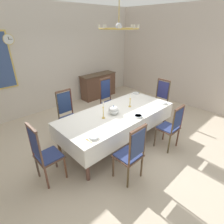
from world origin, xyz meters
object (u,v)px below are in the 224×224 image
chair_north_a (68,114)px  candlestick_west (103,112)px  bowl_far_right (138,116)px  chandelier (119,28)px  spoon_primary (88,140)px  sideboard (98,86)px  chair_north_b (108,99)px  spoon_secondary (138,92)px  chair_south_a (131,153)px  bowl_near_left (94,137)px  chair_south_b (171,126)px  bowl_far_left (164,103)px  soup_tureen (114,110)px  dining_table (117,115)px  candlestick_east (130,102)px  bowl_near_right (136,93)px  chair_head_west (44,153)px  chair_head_east (160,99)px  mounted_clock (8,39)px

chair_north_a → candlestick_west: chair_north_a is taller
bowl_far_right → chandelier: (-0.15, 0.48, 1.73)m
spoon_primary → sideboard: (2.78, 3.04, -0.33)m
chair_north_b → spoon_secondary: chair_north_b is taller
chair_south_a → sideboard: (2.31, 3.64, -0.14)m
bowl_near_left → candlestick_west: bearing=35.6°
sideboard → chair_south_b: bearing=75.3°
bowl_near_left → bowl_far_left: (2.24, -0.03, 0.00)m
chair_south_b → soup_tureen: size_ratio=4.38×
dining_table → candlestick_west: candlestick_west is taller
spoon_secondary → sideboard: bearing=100.4°
candlestick_east → spoon_secondary: (0.94, 0.50, -0.13)m
candlestick_west → bowl_near_right: size_ratio=2.15×
chair_head_west → bowl_near_right: chair_head_west is taller
chair_north_a → chair_head_west: (-1.09, -1.02, -0.00)m
chair_north_b → spoon_primary: chair_north_b is taller
sideboard → bowl_near_right: bearing=80.2°
chair_south_b → spoon_primary: chair_south_b is taller
sideboard → chair_head_east: bearing=93.9°
chair_north_a → spoon_secondary: bearing=165.8°
soup_tureen → bowl_far_right: size_ratio=1.38×
spoon_secondary → sideboard: (0.25, 2.13, -0.33)m
dining_table → spoon_primary: spoon_primary is taller
mounted_clock → chandelier: size_ratio=0.35×
spoon_secondary → mounted_clock: 3.74m
chair_south_b → chair_north_b: 2.04m
bowl_near_right → sideboard: size_ratio=0.12×
chair_south_a → bowl_far_right: 1.02m
bowl_near_right → bowl_far_right: (-1.09, -0.96, -0.00)m
chair_head_east → bowl_far_right: (-1.64, -0.48, 0.21)m
chair_south_b → candlestick_east: candlestick_east is taller
chair_head_west → soup_tureen: 1.69m
chair_head_east → candlestick_west: size_ratio=3.09×
sideboard → mounted_clock: mounted_clock is taller
dining_table → soup_tureen: 0.21m
dining_table → spoon_secondary: size_ratio=15.98×
chair_north_b → bowl_near_right: bearing=136.5°
chair_north_a → chandelier: bearing=124.2°
chair_south_a → candlestick_east: bearing=42.2°
candlestick_west → bowl_far_left: 1.69m
chair_head_east → bowl_near_right: (-0.55, 0.47, 0.21)m
chandelier → spoon_secondary: bearing=20.1°
chair_north_a → chair_south_b: 2.45m
chair_north_b → bowl_far_right: (-0.51, -1.51, 0.18)m
chair_north_a → chair_south_b: (1.35, -2.04, -0.04)m
soup_tureen → bowl_far_right: soup_tureen is taller
chair_south_b → sideboard: bearing=75.3°
chair_north_b → bowl_far_left: chair_north_b is taller
candlestick_east → sideboard: size_ratio=0.23×
bowl_far_right → chair_north_b: bearing=71.3°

